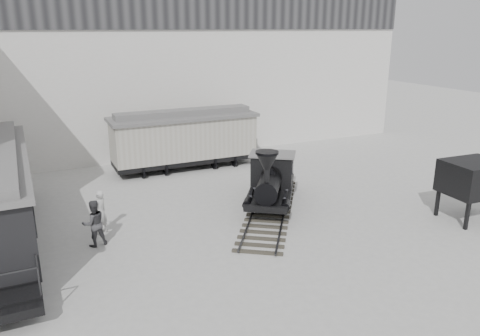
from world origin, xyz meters
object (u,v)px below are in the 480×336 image
visitor_b (94,223)px  coal_hopper (473,182)px  visitor_a (100,212)px  boxcar (184,138)px  locomotive (271,183)px

visitor_b → coal_hopper: size_ratio=0.70×
visitor_a → coal_hopper: coal_hopper is taller
visitor_b → visitor_a: bearing=-120.1°
boxcar → visitor_b: (-6.51, -8.52, -0.93)m
boxcar → visitor_a: (-6.10, -7.46, -0.93)m
visitor_b → coal_hopper: coal_hopper is taller
locomotive → visitor_a: size_ratio=4.56×
boxcar → visitor_b: boxcar is taller
locomotive → visitor_b: locomotive is taller
visitor_a → coal_hopper: (14.94, -5.28, 0.80)m
locomotive → visitor_b: (-8.17, -0.78, -0.23)m
locomotive → visitor_a: (-7.76, 0.28, -0.24)m
visitor_a → visitor_b: bearing=29.0°
boxcar → visitor_b: 10.76m
locomotive → coal_hopper: size_ratio=3.20×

